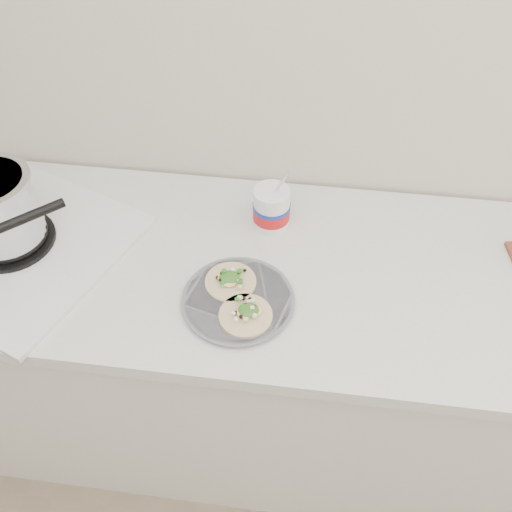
# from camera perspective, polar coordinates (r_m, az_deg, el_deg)

# --- Properties ---
(counter) EXTENTS (2.44, 0.66, 0.90)m
(counter) POSITION_cam_1_polar(r_m,az_deg,el_deg) (1.80, 4.24, -10.46)
(counter) COLOR silver
(counter) RESTS_ON ground
(stove) EXTENTS (0.70, 0.68, 0.26)m
(stove) POSITION_cam_1_polar(r_m,az_deg,el_deg) (1.55, -24.00, 3.20)
(stove) COLOR silver
(stove) RESTS_ON counter
(taco_plate) EXTENTS (0.27, 0.27, 0.04)m
(taco_plate) POSITION_cam_1_polar(r_m,az_deg,el_deg) (1.35, -1.82, -4.22)
(taco_plate) COLOR slate
(taco_plate) RESTS_ON counter
(tub) EXTENTS (0.10, 0.10, 0.22)m
(tub) POSITION_cam_1_polar(r_m,az_deg,el_deg) (1.49, 1.65, 5.04)
(tub) COLOR white
(tub) RESTS_ON counter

